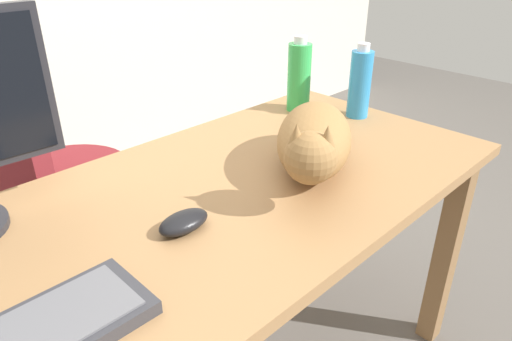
{
  "coord_description": "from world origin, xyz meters",
  "views": [
    {
      "loc": [
        -0.57,
        -0.71,
        1.26
      ],
      "look_at": [
        0.08,
        -0.07,
        0.78
      ],
      "focal_mm": 32.82,
      "sensor_mm": 36.0,
      "label": 1
    }
  ],
  "objects_px": {
    "spray_bottle": "(360,83)",
    "computer_mouse": "(184,222)",
    "water_bottle": "(299,76)",
    "cat": "(314,140)",
    "office_chair": "(58,209)"
  },
  "relations": [
    {
      "from": "office_chair",
      "to": "water_bottle",
      "type": "bearing_deg",
      "value": -37.07
    },
    {
      "from": "computer_mouse",
      "to": "water_bottle",
      "type": "xyz_separation_m",
      "value": [
        0.69,
        0.3,
        0.09
      ]
    },
    {
      "from": "computer_mouse",
      "to": "spray_bottle",
      "type": "height_order",
      "value": "spray_bottle"
    },
    {
      "from": "cat",
      "to": "spray_bottle",
      "type": "bearing_deg",
      "value": 19.44
    },
    {
      "from": "cat",
      "to": "water_bottle",
      "type": "relative_size",
      "value": 2.15
    },
    {
      "from": "cat",
      "to": "spray_bottle",
      "type": "relative_size",
      "value": 2.23
    },
    {
      "from": "computer_mouse",
      "to": "spray_bottle",
      "type": "xyz_separation_m",
      "value": [
        0.78,
        0.12,
        0.09
      ]
    },
    {
      "from": "cat",
      "to": "computer_mouse",
      "type": "bearing_deg",
      "value": 177.51
    },
    {
      "from": "water_bottle",
      "to": "spray_bottle",
      "type": "distance_m",
      "value": 0.19
    },
    {
      "from": "computer_mouse",
      "to": "spray_bottle",
      "type": "bearing_deg",
      "value": 8.97
    },
    {
      "from": "water_bottle",
      "to": "spray_bottle",
      "type": "relative_size",
      "value": 1.04
    },
    {
      "from": "office_chair",
      "to": "computer_mouse",
      "type": "height_order",
      "value": "office_chair"
    },
    {
      "from": "office_chair",
      "to": "spray_bottle",
      "type": "bearing_deg",
      "value": -41.94
    },
    {
      "from": "office_chair",
      "to": "cat",
      "type": "relative_size",
      "value": 1.8
    },
    {
      "from": "spray_bottle",
      "to": "computer_mouse",
      "type": "bearing_deg",
      "value": -171.03
    }
  ]
}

